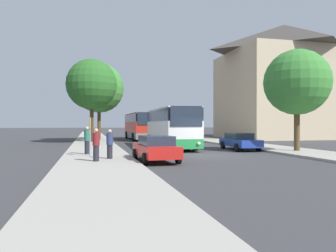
# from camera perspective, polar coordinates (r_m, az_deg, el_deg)

# --- Properties ---
(ground_plane) EXTENTS (300.00, 300.00, 0.00)m
(ground_plane) POSITION_cam_1_polar(r_m,az_deg,el_deg) (21.59, 6.69, -5.08)
(ground_plane) COLOR #38383A
(ground_plane) RESTS_ON ground
(sidewalk_left) EXTENTS (4.00, 120.00, 0.15)m
(sidewalk_left) POSITION_cam_1_polar(r_m,az_deg,el_deg) (20.26, -12.31, -5.24)
(sidewalk_left) COLOR #A39E93
(sidewalk_left) RESTS_ON ground_plane
(sidewalk_right) EXTENTS (4.00, 120.00, 0.15)m
(sidewalk_right) POSITION_cam_1_polar(r_m,az_deg,el_deg) (24.88, 22.03, -4.21)
(sidewalk_right) COLOR #A39E93
(sidewalk_right) RESTS_ON ground_plane
(building_right_background) EXTENTS (16.28, 13.85, 16.33)m
(building_right_background) POSITION_cam_1_polar(r_m,az_deg,el_deg) (50.43, 19.56, 7.33)
(building_right_background) COLOR #C6B28E
(building_right_background) RESTS_ON ground_plane
(bus_front) EXTENTS (3.14, 11.01, 3.34)m
(bus_front) POSITION_cam_1_polar(r_m,az_deg,el_deg) (28.15, 0.45, -0.16)
(bus_front) COLOR #238942
(bus_front) RESTS_ON ground_plane
(bus_middle) EXTENTS (2.83, 11.82, 3.38)m
(bus_middle) POSITION_cam_1_polar(r_m,az_deg,el_deg) (42.50, -5.00, 0.06)
(bus_middle) COLOR gray
(bus_middle) RESTS_ON ground_plane
(parked_car_left_curb) EXTENTS (2.10, 4.37, 1.41)m
(parked_car_left_curb) POSITION_cam_1_polar(r_m,az_deg,el_deg) (17.78, -2.17, -3.86)
(parked_car_left_curb) COLOR red
(parked_car_left_curb) RESTS_ON ground_plane
(parked_car_right_near) EXTENTS (2.04, 4.65, 1.34)m
(parked_car_right_near) POSITION_cam_1_polar(r_m,az_deg,el_deg) (26.26, 12.35, -2.55)
(parked_car_right_near) COLOR #233D9E
(parked_car_right_near) RESTS_ON ground_plane
(parked_car_right_far) EXTENTS (2.15, 4.28, 1.39)m
(parked_car_right_far) POSITION_cam_1_polar(r_m,az_deg,el_deg) (47.77, -0.21, -1.18)
(parked_car_right_far) COLOR silver
(parked_car_right_far) RESTS_ON ground_plane
(bus_stop_sign) EXTENTS (0.08, 0.45, 2.30)m
(bus_stop_sign) POSITION_cam_1_polar(r_m,az_deg,el_deg) (19.89, -13.43, -0.99)
(bus_stop_sign) COLOR gray
(bus_stop_sign) RESTS_ON sidewalk_left
(pedestrian_waiting_near) EXTENTS (0.36, 0.36, 1.74)m
(pedestrian_waiting_near) POSITION_cam_1_polar(r_m,az_deg,el_deg) (21.24, -13.92, -2.41)
(pedestrian_waiting_near) COLOR #23232D
(pedestrian_waiting_near) RESTS_ON sidewalk_left
(pedestrian_waiting_far) EXTENTS (0.36, 0.36, 1.68)m
(pedestrian_waiting_far) POSITION_cam_1_polar(r_m,az_deg,el_deg) (17.08, -12.41, -3.19)
(pedestrian_waiting_far) COLOR #23232D
(pedestrian_waiting_far) RESTS_ON sidewalk_left
(pedestrian_walking_back) EXTENTS (0.36, 0.36, 1.60)m
(pedestrian_walking_back) POSITION_cam_1_polar(r_m,az_deg,el_deg) (18.20, -10.11, -3.10)
(pedestrian_walking_back) COLOR #23232D
(pedestrian_walking_back) RESTS_ON sidewalk_left
(tree_left_near) EXTENTS (5.37, 5.37, 8.79)m
(tree_left_near) POSITION_cam_1_polar(r_m,az_deg,el_deg) (36.00, -13.15, 7.05)
(tree_left_near) COLOR #47331E
(tree_left_near) RESTS_ON sidewalk_left
(tree_left_far) EXTENTS (5.98, 5.98, 9.22)m
(tree_left_far) POSITION_cam_1_polar(r_m,az_deg,el_deg) (40.69, -11.92, 6.47)
(tree_left_far) COLOR #513D23
(tree_left_far) RESTS_ON sidewalk_left
(tree_right_near) EXTENTS (4.65, 4.65, 7.19)m
(tree_right_near) POSITION_cam_1_polar(r_m,az_deg,el_deg) (25.16, 21.55, 7.07)
(tree_right_near) COLOR #513D23
(tree_right_near) RESTS_ON sidewalk_right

